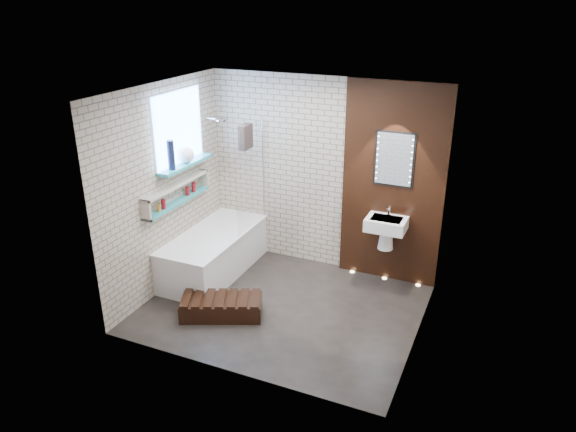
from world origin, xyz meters
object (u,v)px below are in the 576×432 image
at_px(bath_screen, 250,177).
at_px(walnut_step, 222,307).
at_px(washbasin, 386,228).
at_px(led_mirror, 394,159).
at_px(bathtub, 214,253).

bearing_deg(bath_screen, walnut_step, -78.52).
xyz_separation_m(washbasin, led_mirror, (0.00, 0.16, 0.86)).
relative_size(washbasin, walnut_step, 0.61).
distance_m(bathtub, bath_screen, 1.14).
distance_m(bath_screen, walnut_step, 1.80).
height_order(led_mirror, walnut_step, led_mirror).
xyz_separation_m(bathtub, washbasin, (2.17, 0.62, 0.50)).
xyz_separation_m(bathtub, bath_screen, (0.35, 0.44, 0.99)).
distance_m(bath_screen, washbasin, 1.89).
bearing_deg(walnut_step, led_mirror, 47.18).
height_order(bathtub, walnut_step, bathtub).
distance_m(washbasin, led_mirror, 0.88).
bearing_deg(bath_screen, led_mirror, 10.66).
bearing_deg(washbasin, bathtub, -163.99).
distance_m(led_mirror, walnut_step, 2.75).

